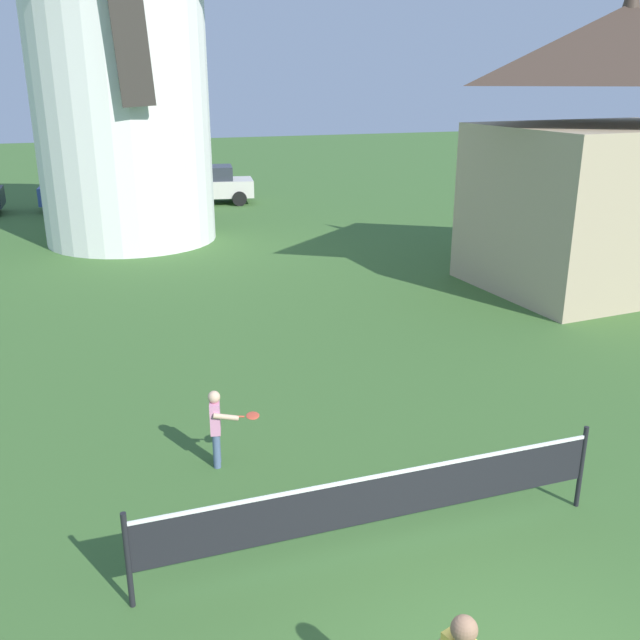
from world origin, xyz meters
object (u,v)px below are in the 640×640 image
at_px(parked_car_cream, 207,184).
at_px(player_far, 217,424).
at_px(tennis_net, 379,498).
at_px(chapel, 611,155).
at_px(windmill, 115,26).
at_px(parked_car_blue, 91,189).

bearing_deg(parked_car_cream, player_far, -100.02).
distance_m(tennis_net, chapel, 12.97).
xyz_separation_m(windmill, chapel, (10.87, -9.30, -3.24)).
bearing_deg(parked_car_cream, chapel, -64.94).
xyz_separation_m(tennis_net, parked_car_blue, (-2.21, 23.85, 0.12)).
bearing_deg(tennis_net, parked_car_blue, 95.29).
distance_m(parked_car_blue, parked_car_cream, 4.66).
height_order(parked_car_blue, chapel, chapel).
xyz_separation_m(windmill, parked_car_cream, (3.61, 6.24, -5.72)).
bearing_deg(player_far, windmill, 89.40).
bearing_deg(parked_car_blue, player_far, -87.63).
bearing_deg(parked_car_blue, windmill, -80.67).
distance_m(player_far, parked_car_cream, 21.64).
relative_size(windmill, parked_car_blue, 3.33).
height_order(windmill, player_far, windmill).
bearing_deg(parked_car_blue, tennis_net, -84.71).
xyz_separation_m(player_far, parked_car_cream, (3.77, 21.31, 0.17)).
height_order(windmill, parked_car_blue, windmill).
distance_m(parked_car_cream, chapel, 17.33).
bearing_deg(tennis_net, parked_car_cream, 84.12).
bearing_deg(tennis_net, windmill, 93.81).
bearing_deg(tennis_net, chapel, 40.20).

